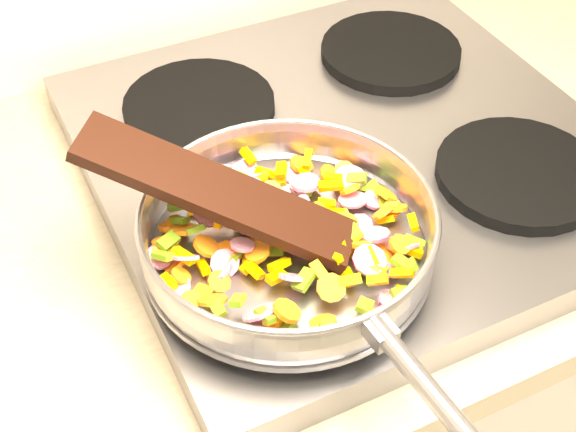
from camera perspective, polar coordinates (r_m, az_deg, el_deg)
name	(u,v)px	position (r m, az deg, el deg)	size (l,w,h in m)	color
cooktop	(350,156)	(0.98, 4.45, 4.29)	(0.60, 0.60, 0.04)	#939399
grate_fl	(300,252)	(0.82, 0.83, -2.59)	(0.19, 0.19, 0.02)	black
grate_fr	(519,173)	(0.95, 16.12, 2.95)	(0.19, 0.19, 0.02)	black
grate_bl	(199,106)	(1.02, -6.33, 7.80)	(0.19, 0.19, 0.02)	black
grate_br	(391,52)	(1.12, 7.31, 11.52)	(0.19, 0.19, 0.02)	black
saute_pan	(289,232)	(0.79, 0.09, -1.15)	(0.34, 0.50, 0.06)	#9E9EA5
vegetable_heap	(289,235)	(0.80, 0.06, -1.33)	(0.29, 0.27, 0.04)	#F3A900
wooden_spatula	(217,192)	(0.77, -5.05, 1.70)	(0.28, 0.06, 0.01)	black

